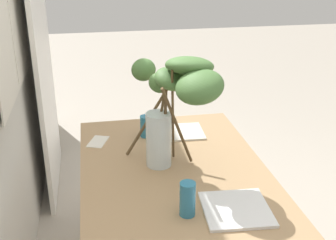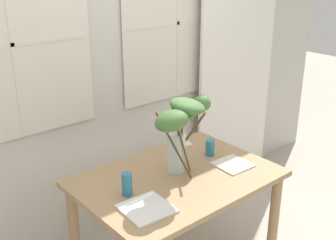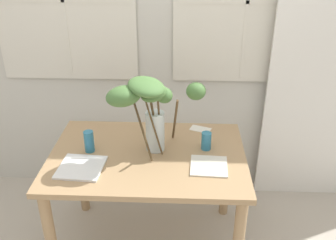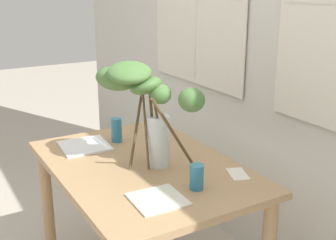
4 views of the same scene
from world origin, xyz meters
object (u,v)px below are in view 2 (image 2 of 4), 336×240
(plate_square_right, at_px, (233,164))
(drinking_glass_blue_right, at_px, (210,148))
(drinking_glass_blue_left, at_px, (127,184))
(plate_square_left, at_px, (147,209))
(dining_table, at_px, (177,192))
(vase_with_branches, at_px, (181,124))

(plate_square_right, bearing_deg, drinking_glass_blue_right, 92.37)
(drinking_glass_blue_left, relative_size, drinking_glass_blue_right, 1.20)
(drinking_glass_blue_right, xyz_separation_m, plate_square_left, (-0.74, -0.25, -0.05))
(dining_table, relative_size, drinking_glass_blue_right, 10.60)
(drinking_glass_blue_right, bearing_deg, plate_square_left, -161.36)
(dining_table, bearing_deg, plate_square_right, -18.34)
(drinking_glass_blue_right, height_order, plate_square_left, drinking_glass_blue_right)
(vase_with_branches, bearing_deg, plate_square_left, -157.32)
(drinking_glass_blue_left, xyz_separation_m, plate_square_right, (0.74, -0.14, -0.06))
(drinking_glass_blue_right, bearing_deg, plate_square_right, -87.63)
(plate_square_right, bearing_deg, dining_table, 161.66)
(plate_square_left, distance_m, plate_square_right, 0.75)
(drinking_glass_blue_left, bearing_deg, plate_square_right, -10.99)
(dining_table, height_order, plate_square_left, plate_square_left)
(plate_square_left, xyz_separation_m, plate_square_right, (0.75, 0.05, -0.00))
(drinking_glass_blue_left, distance_m, plate_square_left, 0.20)
(drinking_glass_blue_right, relative_size, plate_square_left, 0.45)
(dining_table, distance_m, plate_square_right, 0.41)
(vase_with_branches, bearing_deg, drinking_glass_blue_left, 175.98)
(drinking_glass_blue_left, relative_size, plate_square_left, 0.54)
(vase_with_branches, relative_size, plate_square_left, 2.44)
(dining_table, bearing_deg, vase_with_branches, -20.31)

